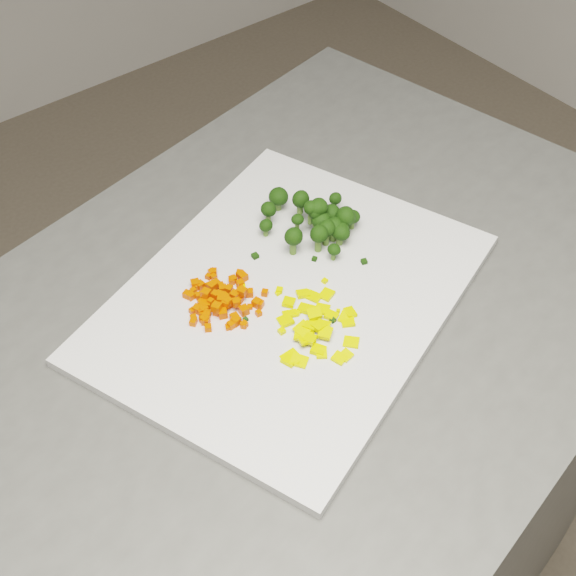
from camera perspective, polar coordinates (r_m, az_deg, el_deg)
counter_block at (r=1.30m, az=0.62°, el=-14.79°), size 1.07×0.84×0.90m
cutting_board at (r=0.93m, az=-0.00°, el=-0.67°), size 0.53×0.47×0.01m
carrot_pile at (r=0.91m, az=-4.49°, el=-0.45°), size 0.10×0.10×0.03m
pepper_pile at (r=0.88m, az=1.52°, el=-2.68°), size 0.11×0.11×0.02m
broccoli_pile at (r=0.98m, az=1.46°, el=5.16°), size 0.12×0.12×0.05m
carrot_cube_0 at (r=0.90m, az=-4.67°, el=-1.81°), size 0.01×0.01×0.01m
carrot_cube_1 at (r=0.91m, az=-5.34°, el=-1.17°), size 0.01×0.01×0.01m
carrot_cube_2 at (r=0.90m, az=-3.15°, el=-1.59°), size 0.01×0.01×0.01m
carrot_cube_3 at (r=0.93m, az=-7.18°, el=-0.46°), size 0.01×0.01×0.01m
carrot_cube_4 at (r=0.92m, az=-1.66°, el=-0.34°), size 0.01×0.01×0.01m
carrot_cube_5 at (r=0.90m, az=-3.81°, el=-2.11°), size 0.01×0.01×0.01m
carrot_cube_6 at (r=0.93m, az=-5.38°, el=-0.07°), size 0.01×0.01×0.01m
carrot_cube_7 at (r=0.91m, az=-4.18°, el=-1.13°), size 0.01×0.01×0.01m
carrot_cube_8 at (r=0.92m, az=-4.66°, el=-0.05°), size 0.01×0.01×0.01m
carrot_cube_9 at (r=0.91m, az=-6.82°, el=-1.62°), size 0.01×0.01×0.01m
carrot_cube_10 at (r=0.91m, az=-6.21°, el=-1.33°), size 0.01×0.01×0.01m
carrot_cube_11 at (r=0.90m, az=-6.00°, el=-2.17°), size 0.01×0.01×0.01m
carrot_cube_12 at (r=0.94m, az=-3.94°, el=0.61°), size 0.01×0.01×0.01m
carrot_cube_13 at (r=0.91m, az=-6.22°, el=-1.63°), size 0.01×0.01×0.01m
carrot_cube_14 at (r=0.94m, az=-5.69°, el=0.82°), size 0.01×0.01×0.01m
carrot_cube_15 at (r=0.93m, az=-3.34°, el=-0.00°), size 0.01×0.01×0.01m
carrot_cube_16 at (r=0.92m, az=-4.77°, el=0.17°), size 0.01×0.01×0.01m
carrot_cube_17 at (r=0.91m, az=-6.00°, el=-1.59°), size 0.01×0.01×0.01m
carrot_cube_18 at (r=0.92m, az=-5.93°, el=-0.87°), size 0.01×0.01×0.01m
carrot_cube_19 at (r=0.93m, az=-6.49°, el=0.14°), size 0.01×0.01×0.01m
carrot_cube_20 at (r=0.90m, az=-6.76°, el=-2.44°), size 0.01×0.01×0.01m
carrot_cube_21 at (r=0.91m, az=-4.50°, el=-0.65°), size 0.01×0.01×0.01m
carrot_cube_22 at (r=0.92m, az=-3.44°, el=-0.82°), size 0.01×0.01×0.01m
carrot_cube_23 at (r=0.91m, az=-2.23°, el=-1.07°), size 0.01×0.01×0.01m
carrot_cube_24 at (r=0.90m, az=-5.89°, el=-2.35°), size 0.01×0.01×0.01m
carrot_cube_25 at (r=0.91m, az=-4.89°, el=-0.55°), size 0.01×0.01×0.01m
carrot_cube_26 at (r=0.94m, az=-3.46°, el=1.03°), size 0.01×0.01×0.01m
carrot_cube_27 at (r=0.91m, az=-2.03°, el=-1.16°), size 0.01×0.01×0.01m
carrot_cube_28 at (r=0.92m, az=-6.09°, el=-0.93°), size 0.01×0.01×0.01m
carrot_cube_29 at (r=0.89m, az=-3.15°, el=-2.66°), size 0.01×0.01×0.01m
carrot_cube_30 at (r=0.92m, az=-2.75°, el=-0.35°), size 0.01×0.01×0.01m
carrot_cube_31 at (r=0.90m, az=-6.73°, el=-2.15°), size 0.01×0.01×0.01m
carrot_cube_32 at (r=0.91m, az=-5.84°, el=-0.39°), size 0.01×0.01×0.01m
carrot_cube_33 at (r=0.92m, az=-4.86°, el=-0.82°), size 0.01×0.01×0.01m
carrot_cube_34 at (r=0.91m, az=-5.19°, el=-0.47°), size 0.01×0.01×0.01m
carrot_cube_35 at (r=0.89m, az=-3.72°, el=-2.34°), size 0.01×0.01×0.01m
carrot_cube_36 at (r=0.91m, az=-3.49°, el=-0.22°), size 0.01×0.01×0.01m
carrot_cube_37 at (r=0.95m, az=-5.42°, el=1.12°), size 0.01×0.01×0.01m
carrot_cube_38 at (r=0.91m, az=-5.79°, el=-1.19°), size 0.01×0.01×0.01m
carrot_cube_39 at (r=0.94m, az=-5.32°, el=0.78°), size 0.01×0.01×0.01m
carrot_cube_40 at (r=0.92m, az=-4.22°, el=-0.08°), size 0.01×0.01×0.01m
carrot_cube_41 at (r=0.90m, az=-4.92°, el=-1.17°), size 0.01×0.01×0.01m
carrot_cube_42 at (r=0.90m, az=-4.32°, el=-0.96°), size 0.01×0.01×0.01m
carrot_cube_43 at (r=0.93m, az=-5.11°, el=0.13°), size 0.01×0.01×0.01m
carrot_cube_44 at (r=0.90m, az=-4.41°, el=-1.08°), size 0.01×0.01×0.01m
carrot_cube_45 at (r=0.93m, az=-3.44°, el=0.25°), size 0.01×0.01×0.01m
carrot_cube_46 at (r=0.94m, az=-4.03°, el=0.49°), size 0.01×0.01×0.01m
carrot_cube_47 at (r=0.91m, az=-6.48°, el=-1.49°), size 0.01×0.01×0.01m
carrot_cube_48 at (r=0.90m, az=-5.95°, el=-2.23°), size 0.01×0.01×0.01m
carrot_cube_49 at (r=0.93m, az=-5.56°, el=0.10°), size 0.01×0.01×0.01m
carrot_cube_50 at (r=0.89m, az=-5.70°, el=-2.84°), size 0.01×0.01×0.01m
carrot_cube_51 at (r=0.91m, az=-5.13°, el=-1.74°), size 0.01×0.01×0.01m
carrot_cube_52 at (r=0.92m, az=-6.14°, el=-0.58°), size 0.01×0.01×0.01m
carrot_cube_53 at (r=0.89m, az=-3.14°, el=-2.61°), size 0.01×0.01×0.01m
carrot_cube_54 at (r=0.90m, az=-5.78°, el=-1.87°), size 0.01×0.01×0.01m
carrot_cube_55 at (r=0.93m, az=-5.14°, el=0.31°), size 0.01×0.01×0.01m
carrot_cube_56 at (r=0.91m, az=-3.26°, el=-0.27°), size 0.01×0.01×0.01m
carrot_cube_57 at (r=0.90m, az=-3.70°, el=-1.03°), size 0.01×0.01×0.01m
carrot_cube_58 at (r=0.89m, az=-4.05°, el=-2.63°), size 0.01×0.01×0.01m
carrot_cube_59 at (r=0.92m, az=-5.85°, el=-0.99°), size 0.01×0.01×0.01m
carrot_cube_60 at (r=0.90m, az=-2.10°, el=-1.80°), size 0.01×0.01×0.01m
carrot_cube_61 at (r=0.92m, az=-6.35°, el=-0.55°), size 0.01×0.01×0.01m
carrot_cube_62 at (r=0.92m, az=-4.98°, el=-0.65°), size 0.01×0.01×0.01m
carrot_cube_63 at (r=0.92m, az=-3.90°, el=-0.59°), size 0.01×0.01×0.01m
carrot_cube_64 at (r=0.93m, az=-6.75°, el=-0.19°), size 0.01×0.01×0.01m
carrot_cube_65 at (r=0.94m, az=-3.22°, el=0.79°), size 0.01×0.01×0.01m
carrot_cube_66 at (r=0.91m, az=-3.80°, el=-0.52°), size 0.01×0.01×0.01m
carrot_cube_67 at (r=0.92m, az=-6.92°, el=-0.56°), size 0.01×0.01×0.01m
carrot_cube_68 at (r=0.92m, az=-5.44°, el=0.13°), size 0.01×0.01×0.01m
carrot_cube_69 at (r=0.91m, az=-6.02°, el=-1.53°), size 0.01×0.01×0.01m
carrot_cube_70 at (r=0.90m, az=-5.10°, el=-1.38°), size 0.01×0.01×0.01m
carrot_cube_71 at (r=0.93m, az=-6.26°, el=0.20°), size 0.01×0.01×0.01m
carrot_cube_72 at (r=0.91m, az=-4.46°, el=-0.77°), size 0.01×0.01×0.01m
carrot_cube_73 at (r=0.93m, az=-3.41°, el=0.31°), size 0.01×0.01×0.01m
carrot_cube_74 at (r=0.91m, az=-6.10°, el=-1.13°), size 0.01×0.01×0.01m
carrot_cube_75 at (r=0.92m, az=-4.10°, el=-0.49°), size 0.01×0.01×0.01m
carrot_cube_76 at (r=0.91m, az=-6.14°, el=-1.83°), size 0.01×0.01×0.01m
carrot_cube_77 at (r=0.95m, az=-5.32°, el=1.14°), size 0.01×0.01×0.01m
carrot_cube_78 at (r=0.94m, az=-6.61°, el=0.29°), size 0.01×0.01×0.01m
carrot_cube_79 at (r=0.91m, az=-4.79°, el=-0.84°), size 0.01×0.01×0.01m
carrot_cube_80 at (r=0.91m, az=-5.52°, el=-0.95°), size 0.01×0.01×0.01m
pepper_chunk_0 at (r=0.92m, az=1.21°, el=-0.40°), size 0.02×0.02×0.01m
pepper_chunk_1 at (r=0.90m, az=4.31°, el=-2.51°), size 0.02×0.02×0.01m
pepper_chunk_2 at (r=0.87m, az=2.40°, el=-4.68°), size 0.02×0.02×0.01m
pepper_chunk_3 at (r=0.86m, az=0.50°, el=-5.15°), size 0.02×0.02×0.01m
pepper_chunk_4 at (r=0.91m, az=2.46°, el=-1.51°), size 0.02×0.02×0.00m
pepper_chunk_5 at (r=0.91m, az=1.33°, el=-1.49°), size 0.02×0.02×0.01m
pepper_chunk_6 at (r=0.92m, az=2.76°, el=-0.47°), size 0.02×0.02×0.01m
pepper_chunk_7 at (r=0.90m, az=3.11°, el=-1.98°), size 0.02×0.02×0.01m
pepper_chunk_8 at (r=0.88m, az=1.10°, el=-2.92°), size 0.02×0.02×0.01m
pepper_chunk_9 at (r=0.89m, az=1.89°, el=-2.59°), size 0.02×0.02×0.01m
pepper_chunk_10 at (r=0.87m, az=1.56°, el=-3.63°), size 0.02×0.02×0.01m
pepper_chunk_11 at (r=0.91m, az=0.05°, el=-1.01°), size 0.02×0.02×0.01m
pepper_chunk_12 at (r=0.88m, az=1.28°, el=-3.18°), size 0.01×0.02×0.01m
pepper_chunk_13 at (r=0.91m, az=4.45°, el=-1.73°), size 0.02×0.02×0.01m
pepper_chunk_14 at (r=0.88m, az=1.24°, el=-3.39°), size 0.01×0.02×0.01m
pepper_chunk_15 at (r=0.88m, az=2.67°, el=-3.20°), size 0.02×0.02×0.01m
pepper_chunk_16 at (r=0.87m, az=4.13°, el=-4.81°), size 0.02×0.01×0.01m
pepper_chunk_17 at (r=0.87m, az=1.26°, el=-3.59°), size 0.02×0.02×0.01m
pepper_chunk_18 at (r=0.90m, az=0.15°, el=-1.85°), size 0.02×0.02×0.00m
pepper_chunk_19 at (r=0.86m, az=0.10°, el=-4.83°), size 0.02×0.01×0.01m
pepper_chunk_20 at (r=0.92m, az=1.06°, el=-0.40°), size 0.02×0.02×0.01m
pepper_chunk_21 at (r=0.89m, az=2.55°, el=-2.60°), size 0.02×0.02×0.01m
pepper_chunk_22 at (r=0.87m, az=0.88°, el=-3.46°), size 0.02×0.02×0.00m
pepper_chunk_23 at (r=0.87m, az=2.17°, el=-4.42°), size 0.02×0.02×0.01m
pepper_chunk_24 at (r=0.92m, az=1.84°, el=-0.60°), size 0.02×0.02×0.00m
pepper_chunk_25 at (r=0.90m, az=-0.18°, el=-2.33°), size 0.02×0.02×0.01m
pepper_chunk_26 at (r=0.88m, az=4.52°, el=-3.85°), size 0.02×0.02×0.00m
pepper_chunk_27 at (r=0.90m, az=4.18°, el=-2.13°), size 0.02×0.02×0.01m
pepper_chunk_28 at (r=0.88m, az=2.21°, el=-2.73°), size 0.02×0.01×0.01m
pepper_chunk_29 at (r=0.86m, az=0.80°, el=-5.21°), size 0.02×0.02×0.01m
pepper_chunk_30 at (r=0.86m, az=0.08°, el=-5.19°), size 0.02×0.02×0.01m
pepper_chunk_31 at (r=0.90m, az=1.90°, el=-1.82°), size 0.02×0.02×0.01m
pepper_chunk_32 at (r=0.88m, az=1.58°, el=-2.70°), size 0.02×0.02×0.01m
pepper_chunk_33 at (r=0.86m, az=3.67°, el=-5.00°), size 0.02×0.02×0.01m
broccoli_floret_0 at (r=0.97m, az=2.72°, el=3.89°), size 0.03×0.03×0.03m
broccoli_floret_1 at (r=0.96m, az=2.17°, el=3.47°), size 0.03×0.03×0.04m
broccoli_floret_2 at (r=1.02m, az=3.35°, el=6.06°), size 0.02×0.02×0.03m
broccoli_floret_3 at (r=0.96m, az=0.36°, el=3.28°), size 0.03×0.03×0.04m
broccoli_floret_4 at (r=1.00m, az=0.87°, el=6.05°), size 0.03×0.03×0.03m
broccoli_floret_5 at (r=0.99m, az=4.05°, el=4.70°), size 0.03×0.03×0.04m
broccoli_floret_6 at (r=1.00m, az=3.06°, el=5.08°), size 0.03×0.03×0.03m
broccoli_floret_7 at (r=0.98m, az=0.65°, el=4.59°), size 0.02×0.02×0.03m
broccoli_floret_8 at (r=0.96m, az=3.25°, el=2.52°), size 0.02×0.02×0.02m
broccoli_floret_9 at (r=0.98m, az=3.68°, el=4.06°), size 0.03×0.03×0.03m
broccoli_floret_10 at (r=0.98m, az=2.18°, el=5.49°), size 0.03×0.03×0.03m
broccoli_floret_11 at (r=0.98m, az=3.71°, el=3.77°), size 0.03×0.03×0.03m
broccoli_floret_12 at (r=1.02m, az=-0.73°, el=6.30°), size 0.04×0.04×0.03m
broccoli_floret_13 at (r=0.98m, az=1.60°, el=5.34°), size 0.03×0.03×0.03m
broccoli_floret_14 at (r=0.98m, az=1.95°, el=5.09°), size 0.03×0.03×0.03m
broccoli_floret_15 at (r=1.00m, az=4.56°, el=4.84°), size 0.03×0.03×0.03m
broccoli_floret_16 at (r=1.01m, az=1.59°, el=5.43°), size 0.02×0.02×0.03m
broccoli_floret_17 at (r=0.98m, az=2.07°, el=5.42°), size 0.03×0.03×0.03m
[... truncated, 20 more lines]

